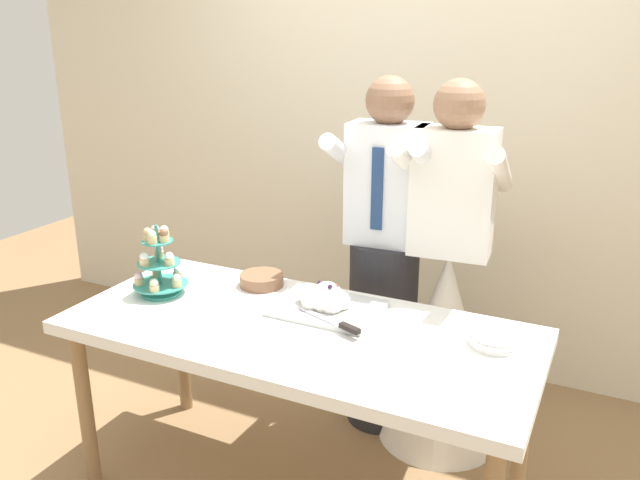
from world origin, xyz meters
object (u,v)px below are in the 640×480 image
round_cake (262,281)px  person_bride (445,324)px  main_cake_tray (326,302)px  plate_stack (495,338)px  dessert_table (298,343)px  cupcake_stand (159,266)px  person_groom (384,277)px

round_cake → person_bride: 0.84m
main_cake_tray → person_bride: (0.36, 0.49, -0.23)m
plate_stack → round_cake: round_cake is taller
dessert_table → cupcake_stand: (-0.66, 0.02, 0.20)m
cupcake_stand → person_groom: size_ratio=0.18×
cupcake_stand → person_bride: person_bride is taller
dessert_table → plate_stack: plate_stack is taller
cupcake_stand → person_groom: 1.01m
main_cake_tray → person_groom: size_ratio=0.26×
plate_stack → person_groom: person_groom is taller
person_groom → person_bride: (0.30, -0.02, -0.16)m
dessert_table → person_groom: bearing=81.5°
cupcake_stand → plate_stack: 1.38m
main_cake_tray → round_cake: 0.37m
main_cake_tray → person_groom: bearing=83.5°
main_cake_tray → person_bride: bearing=53.6°
cupcake_stand → plate_stack: cupcake_stand is taller
main_cake_tray → person_bride: 0.65m
plate_stack → person_groom: 0.79m
dessert_table → round_cake: size_ratio=7.50×
cupcake_stand → main_cake_tray: 0.72m
dessert_table → plate_stack: bearing=13.2°
person_groom → dessert_table: bearing=-98.5°
main_cake_tray → person_bride: size_ratio=0.26×
dessert_table → person_bride: size_ratio=1.08×
cupcake_stand → plate_stack: (1.37, 0.15, -0.10)m
main_cake_tray → cupcake_stand: bearing=-168.4°
dessert_table → round_cake: bearing=140.1°
main_cake_tray → plate_stack: size_ratio=2.34×
cupcake_stand → main_cake_tray: bearing=11.6°
plate_stack → round_cake: (-1.02, 0.10, 0.00)m
round_cake → person_groom: 0.58m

